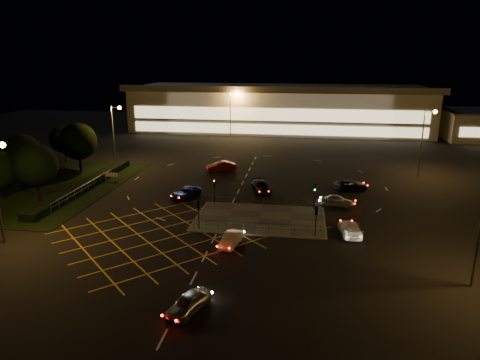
# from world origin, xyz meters

# --- Properties ---
(ground) EXTENTS (180.00, 180.00, 0.00)m
(ground) POSITION_xyz_m (0.00, 0.00, 0.00)
(ground) COLOR black
(ground) RESTS_ON ground
(pedestrian_island) EXTENTS (14.00, 9.00, 0.12)m
(pedestrian_island) POSITION_xyz_m (2.00, -2.00, 0.06)
(pedestrian_island) COLOR #4C4944
(pedestrian_island) RESTS_ON ground
(grass_verge) EXTENTS (18.00, 30.00, 0.08)m
(grass_verge) POSITION_xyz_m (-28.00, 6.00, 0.04)
(grass_verge) COLOR black
(grass_verge) RESTS_ON ground
(hedge) EXTENTS (2.00, 26.00, 1.00)m
(hedge) POSITION_xyz_m (-23.00, 6.00, 0.50)
(hedge) COLOR black
(hedge) RESTS_ON ground
(supermarket) EXTENTS (72.00, 26.50, 10.50)m
(supermarket) POSITION_xyz_m (0.00, 61.95, 5.31)
(supermarket) COLOR beige
(supermarket) RESTS_ON ground
(streetlight_nw) EXTENTS (1.78, 0.56, 10.03)m
(streetlight_nw) POSITION_xyz_m (-23.56, 18.00, 6.56)
(streetlight_nw) COLOR slate
(streetlight_nw) RESTS_ON ground
(streetlight_ne) EXTENTS (1.78, 0.56, 10.03)m
(streetlight_ne) POSITION_xyz_m (24.44, 20.00, 6.56)
(streetlight_ne) COLOR slate
(streetlight_ne) RESTS_ON ground
(streetlight_far_left) EXTENTS (1.78, 0.56, 10.03)m
(streetlight_far_left) POSITION_xyz_m (-9.56, 48.00, 6.56)
(streetlight_far_left) COLOR slate
(streetlight_far_left) RESTS_ON ground
(streetlight_far_right) EXTENTS (1.78, 0.56, 10.03)m
(streetlight_far_right) POSITION_xyz_m (30.44, 50.00, 6.56)
(streetlight_far_right) COLOR slate
(streetlight_far_right) RESTS_ON ground
(signal_sw) EXTENTS (0.28, 0.30, 3.15)m
(signal_sw) POSITION_xyz_m (-4.00, -5.99, 2.37)
(signal_sw) COLOR black
(signal_sw) RESTS_ON pedestrian_island
(signal_se) EXTENTS (0.28, 0.30, 3.15)m
(signal_se) POSITION_xyz_m (8.00, -5.99, 2.37)
(signal_se) COLOR black
(signal_se) RESTS_ON pedestrian_island
(signal_nw) EXTENTS (0.28, 0.30, 3.15)m
(signal_nw) POSITION_xyz_m (-4.00, 1.99, 2.37)
(signal_nw) COLOR black
(signal_nw) RESTS_ON pedestrian_island
(signal_ne) EXTENTS (0.28, 0.30, 3.15)m
(signal_ne) POSITION_xyz_m (8.00, 1.99, 2.37)
(signal_ne) COLOR black
(signal_ne) RESTS_ON pedestrian_island
(tree_b) EXTENTS (5.40, 5.40, 7.35)m
(tree_b) POSITION_xyz_m (-32.00, 6.00, 4.64)
(tree_b) COLOR black
(tree_b) RESTS_ON ground
(tree_c) EXTENTS (5.76, 5.76, 7.84)m
(tree_c) POSITION_xyz_m (-28.00, 14.00, 4.95)
(tree_c) COLOR black
(tree_c) RESTS_ON ground
(tree_d) EXTENTS (4.68, 4.68, 6.37)m
(tree_d) POSITION_xyz_m (-34.00, 20.00, 4.02)
(tree_d) COLOR black
(tree_d) RESTS_ON ground
(tree_e) EXTENTS (5.40, 5.40, 7.35)m
(tree_e) POSITION_xyz_m (-26.00, 0.00, 4.64)
(tree_e) COLOR black
(tree_e) RESTS_ON ground
(car_near_silver) EXTENTS (3.02, 4.37, 1.38)m
(car_near_silver) POSITION_xyz_m (-1.15, -20.76, 0.69)
(car_near_silver) COLOR #A5A8AC
(car_near_silver) RESTS_ON ground
(car_queue_white) EXTENTS (1.96, 3.91, 1.23)m
(car_queue_white) POSITION_xyz_m (-0.04, -9.26, 0.62)
(car_queue_white) COLOR white
(car_queue_white) RESTS_ON ground
(car_left_blue) EXTENTS (3.77, 5.18, 1.31)m
(car_left_blue) POSITION_xyz_m (-8.33, 4.24, 0.65)
(car_left_blue) COLOR #0D1851
(car_left_blue) RESTS_ON ground
(car_far_dkgrey) EXTENTS (3.36, 5.33, 1.44)m
(car_far_dkgrey) POSITION_xyz_m (1.05, 8.10, 0.72)
(car_far_dkgrey) COLOR black
(car_far_dkgrey) RESTS_ON ground
(car_right_silver) EXTENTS (4.11, 2.21, 1.33)m
(car_right_silver) POSITION_xyz_m (10.81, 3.89, 0.66)
(car_right_silver) COLOR silver
(car_right_silver) RESTS_ON ground
(car_circ_red) EXTENTS (4.95, 3.48, 1.55)m
(car_circ_red) POSITION_xyz_m (-6.32, 18.12, 0.77)
(car_circ_red) COLOR maroon
(car_circ_red) RESTS_ON ground
(car_east_grey) EXTENTS (4.99, 3.37, 1.27)m
(car_east_grey) POSITION_xyz_m (13.11, 10.96, 0.63)
(car_east_grey) COLOR black
(car_east_grey) RESTS_ON ground
(car_approach_white) EXTENTS (2.37, 4.88, 1.37)m
(car_approach_white) POSITION_xyz_m (11.50, -4.95, 0.68)
(car_approach_white) COLOR white
(car_approach_white) RESTS_ON ground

